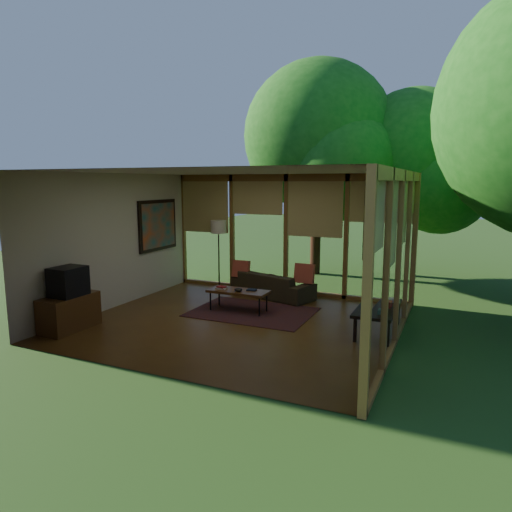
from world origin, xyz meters
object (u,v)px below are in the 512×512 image
at_px(sofa, 273,285).
at_px(coffee_table, 238,292).
at_px(media_cabinet, 69,312).
at_px(television, 68,281).
at_px(floor_lamp, 218,231).
at_px(side_console, 377,309).

distance_m(sofa, coffee_table, 1.36).
xyz_separation_m(sofa, media_cabinet, (-2.35, -3.54, 0.03)).
xyz_separation_m(media_cabinet, coffee_table, (2.16, 2.20, 0.09)).
bearing_deg(television, sofa, 56.69).
xyz_separation_m(television, floor_lamp, (0.92, 3.65, 0.56)).
height_order(coffee_table, side_console, side_console).
bearing_deg(media_cabinet, side_console, 22.13).
distance_m(television, floor_lamp, 3.81).
bearing_deg(side_console, coffee_table, 175.32).
distance_m(media_cabinet, coffee_table, 3.09).
bearing_deg(television, side_console, 22.21).
bearing_deg(media_cabinet, coffee_table, 45.50).
bearing_deg(floor_lamp, media_cabinet, -104.41).
height_order(media_cabinet, floor_lamp, floor_lamp).
height_order(floor_lamp, side_console, floor_lamp).
bearing_deg(side_console, sofa, 148.24).
xyz_separation_m(television, side_console, (4.85, 1.98, -0.44)).
bearing_deg(sofa, coffee_table, 98.67).
relative_size(media_cabinet, side_console, 0.71).
bearing_deg(coffee_table, media_cabinet, -134.50).
relative_size(floor_lamp, coffee_table, 1.38).
height_order(television, coffee_table, television).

